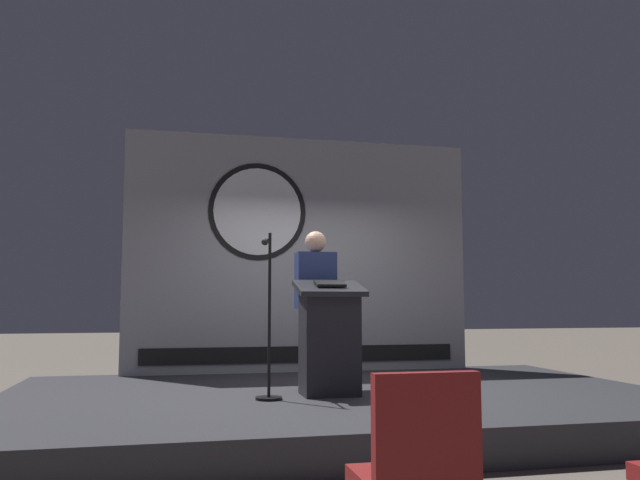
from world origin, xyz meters
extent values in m
plane|color=#6B6056|center=(0.00, 0.00, 0.00)|extent=(40.00, 40.00, 0.00)
cube|color=#333338|center=(0.00, 0.00, 0.15)|extent=(6.40, 4.00, 0.30)
cube|color=#9E9EA3|center=(0.00, 1.85, 1.79)|extent=(4.40, 0.10, 2.97)
cylinder|color=black|center=(-0.58, 1.80, 2.30)|extent=(1.23, 0.02, 1.23)
cylinder|color=white|center=(-0.58, 1.79, 2.30)|extent=(1.10, 0.02, 1.10)
cube|color=black|center=(0.00, 1.79, 0.52)|extent=(3.96, 0.02, 0.20)
cube|color=#26262B|center=(-0.15, -0.23, 0.79)|extent=(0.52, 0.40, 0.97)
cube|color=#26262B|center=(-0.15, -0.23, 1.30)|extent=(0.64, 0.50, 0.17)
cube|color=black|center=(-0.15, -0.25, 1.35)|extent=(0.28, 0.20, 0.07)
cylinder|color=black|center=(-0.17, 0.25, 0.70)|extent=(0.26, 0.26, 0.80)
cube|color=navy|center=(-0.17, 0.25, 1.39)|extent=(0.40, 0.24, 0.57)
sphere|color=tan|center=(-0.17, 0.25, 1.79)|extent=(0.22, 0.22, 0.22)
cylinder|color=black|center=(-0.74, -0.38, 0.31)|extent=(0.24, 0.24, 0.02)
cylinder|color=black|center=(-0.74, -0.38, 1.05)|extent=(0.03, 0.03, 1.50)
cylinder|color=black|center=(-0.74, -0.21, 1.75)|extent=(0.02, 0.34, 0.02)
sphere|color=#262626|center=(-0.74, -0.04, 1.75)|extent=(0.07, 0.07, 0.07)
cube|color=maroon|center=(-0.61, -3.75, 0.67)|extent=(0.44, 0.06, 0.44)
camera|label=1|loc=(-1.59, -6.16, 1.16)|focal=35.98mm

